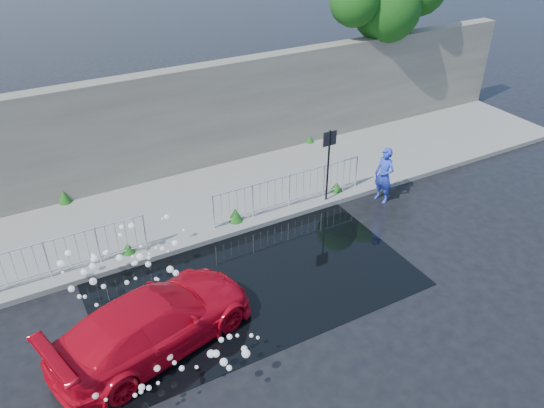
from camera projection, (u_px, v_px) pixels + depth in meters
The scene contains 13 objects.
ground at pixel (252, 308), 12.69m from camera, with size 90.00×90.00×0.00m, color black.
pavement at pixel (178, 208), 16.36m from camera, with size 30.00×4.00×0.15m, color gray.
curb at pixel (203, 241), 14.87m from camera, with size 30.00×0.25×0.16m, color gray.
retaining_wall at pixel (149, 128), 17.03m from camera, with size 30.00×0.60×3.50m, color #605950.
puddle at pixel (252, 278), 13.63m from camera, with size 8.00×5.00×0.01m, color black.
sign_post at pixel (329, 155), 15.80m from camera, with size 0.45×0.06×2.50m.
tree at pixel (390, 2), 19.60m from camera, with size 4.95×2.55×6.24m.
railing_left at pixel (47, 258), 13.15m from camera, with size 5.05×0.05×1.10m.
railing_right at pixel (289, 189), 16.02m from camera, with size 5.05×0.05×1.10m.
weeds at pixel (172, 211), 15.73m from camera, with size 12.17×3.93×0.43m.
water_spray at pixel (140, 294), 12.07m from camera, with size 3.62×5.61×1.02m.
red_car at pixel (154, 322), 11.37m from camera, with size 1.88×4.61×1.34m, color red.
person at pixel (384, 175), 16.41m from camera, with size 0.66×0.43×1.81m, color blue.
Camera 1 is at (-4.14, -8.49, 8.85)m, focal length 35.00 mm.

